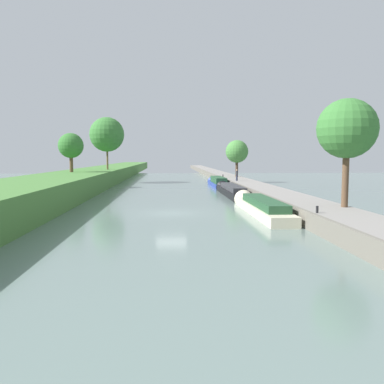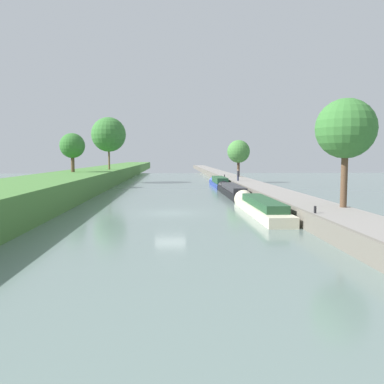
% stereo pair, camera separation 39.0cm
% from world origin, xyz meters
% --- Properties ---
extents(ground_plane, '(160.00, 160.00, 0.00)m').
position_xyz_m(ground_plane, '(0.00, 0.00, 0.00)').
color(ground_plane, slate).
extents(left_grassy_bank, '(8.82, 260.00, 2.40)m').
position_xyz_m(left_grassy_bank, '(-13.24, 0.00, 1.20)').
color(left_grassy_bank, '#477A38').
rests_on(left_grassy_bank, ground_plane).
extents(right_towpath, '(3.92, 260.00, 1.11)m').
position_xyz_m(right_towpath, '(10.79, 0.00, 0.56)').
color(right_towpath, gray).
rests_on(right_towpath, ground_plane).
extents(stone_quay, '(0.25, 260.00, 1.16)m').
position_xyz_m(stone_quay, '(8.71, 0.00, 0.58)').
color(stone_quay, '#6B665B').
rests_on(stone_quay, ground_plane).
extents(narrowboat_cream, '(1.98, 14.82, 1.90)m').
position_xyz_m(narrowboat_cream, '(7.33, -0.22, 0.55)').
color(narrowboat_cream, beige).
rests_on(narrowboat_cream, ground_plane).
extents(narrowboat_black, '(1.84, 15.60, 1.81)m').
position_xyz_m(narrowboat_black, '(7.34, 15.37, 0.55)').
color(narrowboat_black, black).
rests_on(narrowboat_black, ground_plane).
extents(narrowboat_blue, '(1.95, 12.94, 2.14)m').
position_xyz_m(narrowboat_blue, '(7.41, 29.64, 0.61)').
color(narrowboat_blue, '#283D93').
rests_on(narrowboat_blue, ground_plane).
extents(tree_rightbank_near, '(4.14, 4.14, 7.54)m').
position_xyz_m(tree_rightbank_near, '(12.15, -5.47, 6.54)').
color(tree_rightbank_near, brown).
rests_on(tree_rightbank_near, right_towpath).
extents(tree_rightbank_midnear, '(3.98, 3.98, 6.42)m').
position_xyz_m(tree_rightbank_midnear, '(11.79, 37.47, 5.51)').
color(tree_rightbank_midnear, '#4C3828').
rests_on(tree_rightbank_midnear, right_towpath).
extents(tree_leftbank_downstream, '(3.62, 3.62, 5.65)m').
position_xyz_m(tree_leftbank_downstream, '(-14.32, 26.48, 6.20)').
color(tree_leftbank_downstream, brown).
rests_on(tree_leftbank_downstream, left_grassy_bank).
extents(tree_leftbank_upstream, '(5.95, 5.95, 9.02)m').
position_xyz_m(tree_leftbank_upstream, '(-10.83, 37.75, 8.44)').
color(tree_leftbank_upstream, brown).
rests_on(tree_leftbank_upstream, left_grassy_bank).
extents(person_walking, '(0.34, 0.34, 1.66)m').
position_xyz_m(person_walking, '(9.74, 25.30, 1.99)').
color(person_walking, '#282D42').
rests_on(person_walking, right_towpath).
extents(mooring_bollard_near, '(0.16, 0.16, 0.45)m').
position_xyz_m(mooring_bollard_near, '(9.13, -8.28, 1.34)').
color(mooring_bollard_near, black).
rests_on(mooring_bollard_near, right_towpath).
extents(mooring_bollard_far, '(0.16, 0.16, 0.45)m').
position_xyz_m(mooring_bollard_far, '(9.13, 35.88, 1.34)').
color(mooring_bollard_far, black).
rests_on(mooring_bollard_far, right_towpath).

